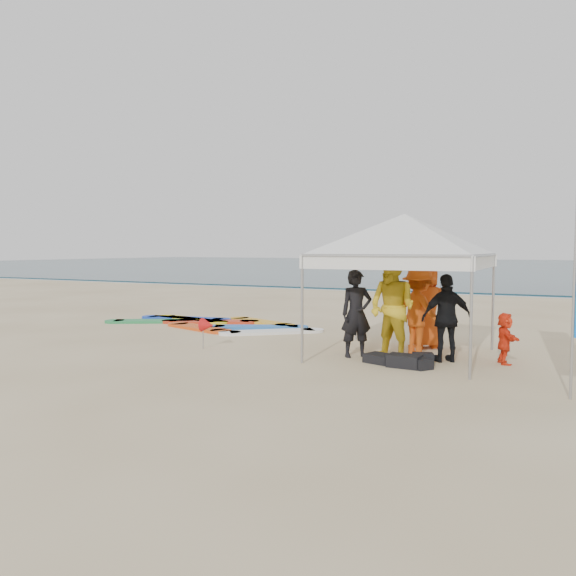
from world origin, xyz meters
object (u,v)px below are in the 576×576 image
(person_orange_a, at_px, (419,311))
(surfboard_spread, at_px, (214,323))
(canopy_tent, at_px, (405,214))
(person_yellow, at_px, (392,308))
(person_seated, at_px, (505,338))
(person_orange_b, at_px, (427,306))
(marker_pennant, at_px, (208,325))
(person_black_a, at_px, (356,314))
(person_black_b, at_px, (447,318))

(person_orange_a, height_order, surfboard_spread, person_orange_a)
(canopy_tent, height_order, surfboard_spread, canopy_tent)
(person_yellow, height_order, person_seated, person_yellow)
(person_orange_b, bearing_deg, person_orange_a, 63.80)
(person_orange_b, bearing_deg, surfboard_spread, -37.95)
(person_orange_a, distance_m, marker_pennant, 4.25)
(person_black_a, height_order, marker_pennant, person_black_a)
(person_black_b, relative_size, surfboard_spread, 0.27)
(person_orange_a, height_order, person_black_b, person_orange_a)
(person_yellow, bearing_deg, person_black_a, -157.41)
(person_yellow, xyz_separation_m, person_orange_b, (0.29, 1.59, -0.10))
(person_yellow, bearing_deg, person_orange_a, 88.88)
(person_orange_b, height_order, canopy_tent, canopy_tent)
(canopy_tent, height_order, marker_pennant, canopy_tent)
(canopy_tent, relative_size, surfboard_spread, 0.69)
(person_seated, relative_size, surfboard_spread, 0.15)
(person_orange_b, bearing_deg, canopy_tent, 51.01)
(person_black_b, relative_size, marker_pennant, 2.53)
(person_orange_b, bearing_deg, person_seated, 119.53)
(person_orange_a, relative_size, canopy_tent, 0.41)
(person_black_a, xyz_separation_m, person_yellow, (0.69, -0.00, 0.15))
(person_black_b, xyz_separation_m, canopy_tent, (-0.85, 0.19, 1.91))
(person_yellow, xyz_separation_m, person_seated, (1.91, 0.57, -0.52))
(person_yellow, distance_m, person_seated, 2.06)
(surfboard_spread, bearing_deg, person_orange_b, -9.75)
(person_black_b, height_order, marker_pennant, person_black_b)
(person_black_a, distance_m, surfboard_spread, 5.70)
(person_orange_a, height_order, person_orange_b, person_orange_b)
(person_orange_a, xyz_separation_m, person_seated, (1.59, -0.16, -0.39))
(person_black_a, distance_m, marker_pennant, 3.10)
(person_black_a, height_order, person_black_b, person_black_a)
(person_black_a, height_order, person_seated, person_black_a)
(person_black_b, bearing_deg, surfboard_spread, -51.71)
(person_yellow, distance_m, person_orange_a, 0.80)
(person_yellow, bearing_deg, surfboard_spread, 178.05)
(person_yellow, relative_size, marker_pennant, 3.07)
(person_yellow, height_order, marker_pennant, person_yellow)
(person_seated, distance_m, marker_pennant, 5.74)
(canopy_tent, bearing_deg, person_black_a, -147.87)
(person_orange_b, relative_size, person_seated, 1.89)
(person_yellow, xyz_separation_m, person_orange_a, (0.32, 0.73, -0.13))
(person_orange_a, distance_m, person_seated, 1.64)
(person_yellow, relative_size, person_black_b, 1.22)
(person_black_b, distance_m, canopy_tent, 2.10)
(person_black_b, relative_size, person_seated, 1.74)
(person_yellow, xyz_separation_m, canopy_tent, (0.08, 0.49, 1.74))
(person_black_a, bearing_deg, person_orange_a, -3.38)
(person_black_b, distance_m, person_orange_b, 1.44)
(person_orange_a, distance_m, surfboard_spread, 6.36)
(person_black_b, height_order, canopy_tent, canopy_tent)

